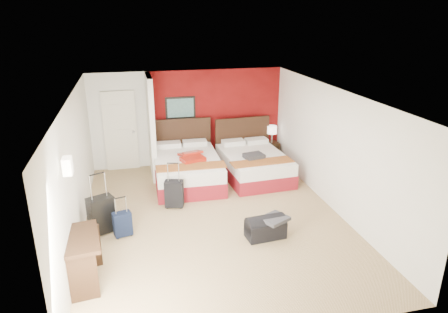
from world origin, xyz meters
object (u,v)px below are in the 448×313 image
object	(u,v)px
suitcase_black	(102,216)
red_suitcase_open	(192,156)
bed_right	(254,165)
suitcase_charcoal	(174,195)
bed_left	(187,170)
nightstand	(271,151)
duffel_bag	(265,228)
desk	(84,260)
table_lamp	(272,134)
suitcase_navy	(123,225)

from	to	relation	value
suitcase_black	red_suitcase_open	bearing A→B (deg)	18.61
bed_right	suitcase_black	bearing A→B (deg)	-154.97
bed_right	suitcase_charcoal	xyz separation A→B (m)	(-2.11, -1.19, -0.03)
bed_left	nightstand	world-z (taller)	bed_left
suitcase_black	duffel_bag	bearing A→B (deg)	-40.95
desk	suitcase_charcoal	bearing A→B (deg)	47.02
table_lamp	suitcase_black	world-z (taller)	table_lamp
bed_left	suitcase_navy	bearing A→B (deg)	-123.29
bed_right	nightstand	size ratio (longest dim) A/B	4.01
desk	table_lamp	bearing A→B (deg)	37.34
suitcase_charcoal	duffel_bag	distance (m)	2.17
table_lamp	duffel_bag	xyz separation A→B (m)	(-1.48, -3.85, -0.57)
nightstand	table_lamp	distance (m)	0.49
table_lamp	suitcase_charcoal	bearing A→B (deg)	-142.64
red_suitcase_open	suitcase_black	bearing A→B (deg)	-153.96
nightstand	suitcase_black	distance (m)	5.30
bed_right	nightstand	world-z (taller)	bed_right
nightstand	duffel_bag	distance (m)	4.12
nightstand	duffel_bag	size ratio (longest dim) A/B	0.73
nightstand	table_lamp	xyz separation A→B (m)	(0.00, 0.00, 0.49)
red_suitcase_open	desk	bearing A→B (deg)	-139.87
nightstand	duffel_bag	world-z (taller)	nightstand
bed_right	duffel_bag	size ratio (longest dim) A/B	2.91
suitcase_black	desk	distance (m)	1.51
duffel_bag	desk	world-z (taller)	desk
suitcase_black	bed_left	bearing A→B (deg)	21.59
red_suitcase_open	table_lamp	bearing A→B (deg)	8.34
suitcase_navy	desk	size ratio (longest dim) A/B	0.46
suitcase_black	desk	size ratio (longest dim) A/B	0.71
bed_left	nightstand	xyz separation A→B (m)	(2.49, 1.03, -0.07)
bed_right	red_suitcase_open	size ratio (longest dim) A/B	2.79
suitcase_charcoal	desk	bearing A→B (deg)	-110.14
red_suitcase_open	suitcase_charcoal	size ratio (longest dim) A/B	1.30
nightstand	table_lamp	bearing A→B (deg)	0.00
bed_left	duffel_bag	world-z (taller)	bed_left
red_suitcase_open	suitcase_navy	bearing A→B (deg)	-144.90
red_suitcase_open	suitcase_black	xyz separation A→B (m)	(-1.99, -1.85, -0.36)
red_suitcase_open	suitcase_charcoal	distance (m)	1.32
bed_right	desk	world-z (taller)	desk
suitcase_black	suitcase_navy	world-z (taller)	suitcase_black
desk	suitcase_navy	bearing A→B (deg)	59.55
suitcase_black	table_lamp	bearing A→B (deg)	9.88
red_suitcase_open	suitcase_navy	size ratio (longest dim) A/B	1.64
suitcase_navy	desk	bearing A→B (deg)	-127.87
suitcase_black	nightstand	bearing A→B (deg)	9.88
nightstand	suitcase_charcoal	world-z (taller)	suitcase_charcoal
table_lamp	desk	distance (m)	6.40
nightstand	suitcase_navy	size ratio (longest dim) A/B	1.14
desk	nightstand	bearing A→B (deg)	37.34
suitcase_black	desk	bearing A→B (deg)	-121.20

